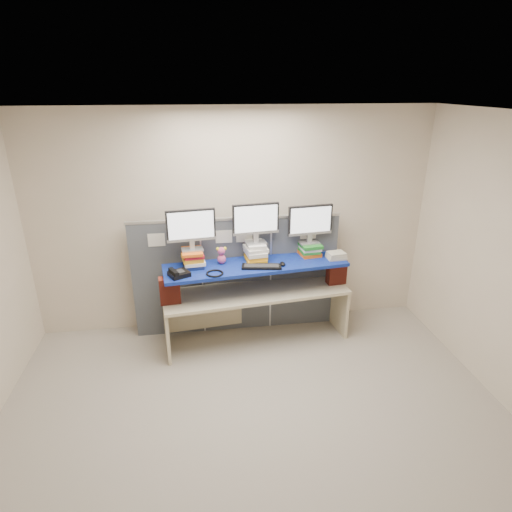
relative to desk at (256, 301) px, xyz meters
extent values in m
cube|color=beige|center=(-0.20, -1.48, 0.86)|extent=(5.00, 4.00, 2.80)
cube|color=#AAA194|center=(-0.20, -1.48, -0.54)|extent=(5.00, 4.00, 0.01)
cube|color=white|center=(-0.20, -1.48, 2.25)|extent=(5.00, 4.00, 0.01)
cube|color=#454A51|center=(-1.07, 0.30, 0.21)|extent=(0.85, 0.05, 1.50)
cube|color=#454A51|center=(-0.20, 0.30, 0.21)|extent=(0.85, 0.05, 1.50)
cube|color=#454A51|center=(0.66, 0.30, 0.21)|extent=(0.85, 0.05, 1.50)
cube|color=silver|center=(-0.20, 0.30, 0.97)|extent=(2.60, 0.06, 0.03)
cube|color=silver|center=(-1.15, 0.27, 0.76)|extent=(0.20, 0.00, 0.16)
cube|color=silver|center=(-0.35, 0.27, 0.76)|extent=(0.20, 0.00, 0.16)
cube|color=silver|center=(-0.10, 0.27, 0.76)|extent=(0.20, 0.00, 0.16)
cube|color=silver|center=(0.70, 0.27, 0.76)|extent=(0.20, 0.00, 0.16)
cube|color=beige|center=(0.00, 0.00, 0.12)|extent=(2.29, 0.90, 0.04)
cube|color=beige|center=(-1.09, -0.12, -0.22)|extent=(0.10, 0.61, 0.64)
cube|color=beige|center=(1.09, 0.12, -0.22)|extent=(0.10, 0.61, 0.64)
cube|color=maroon|center=(-1.02, -0.16, 0.29)|extent=(0.24, 0.15, 0.31)
cube|color=maroon|center=(1.03, 0.06, 0.29)|extent=(0.24, 0.15, 0.31)
cube|color=#100975|center=(0.00, 0.00, 0.47)|extent=(2.22, 0.78, 0.04)
cube|color=#111D4B|center=(-0.74, 0.04, 0.51)|extent=(0.25, 0.29, 0.04)
cube|color=silver|center=(-0.73, 0.04, 0.55)|extent=(0.27, 0.31, 0.04)
cube|color=gold|center=(-0.74, 0.04, 0.60)|extent=(0.27, 0.30, 0.05)
cube|color=red|center=(-0.73, 0.04, 0.64)|extent=(0.25, 0.30, 0.04)
cube|color=orange|center=(-0.74, 0.03, 0.68)|extent=(0.25, 0.31, 0.03)
cube|color=gold|center=(0.01, 0.11, 0.51)|extent=(0.25, 0.31, 0.04)
cube|color=gold|center=(0.02, 0.12, 0.55)|extent=(0.24, 0.31, 0.04)
cube|color=silver|center=(0.01, 0.11, 0.60)|extent=(0.26, 0.32, 0.05)
cube|color=silver|center=(0.01, 0.12, 0.64)|extent=(0.29, 0.31, 0.04)
cube|color=silver|center=(0.02, 0.13, 0.69)|extent=(0.23, 0.29, 0.05)
cube|color=orange|center=(0.70, 0.20, 0.51)|extent=(0.27, 0.32, 0.05)
cube|color=#228025|center=(0.69, 0.19, 0.55)|extent=(0.24, 0.29, 0.03)
cube|color=silver|center=(0.70, 0.20, 0.59)|extent=(0.25, 0.31, 0.03)
cube|color=#228025|center=(0.70, 0.19, 0.62)|extent=(0.28, 0.32, 0.04)
cube|color=#A9A9AE|center=(-0.74, 0.04, 0.70)|extent=(0.26, 0.18, 0.02)
cube|color=#A9A9AE|center=(-0.74, 0.04, 0.76)|extent=(0.06, 0.05, 0.10)
cube|color=black|center=(-0.74, 0.04, 0.99)|extent=(0.56, 0.10, 0.37)
cube|color=silver|center=(-0.74, 0.02, 0.99)|extent=(0.51, 0.06, 0.32)
cube|color=#A9A9AE|center=(0.01, 0.12, 0.72)|extent=(0.26, 0.18, 0.02)
cube|color=#A9A9AE|center=(0.01, 0.12, 0.78)|extent=(0.06, 0.05, 0.10)
cube|color=black|center=(0.01, 0.12, 1.01)|extent=(0.56, 0.10, 0.37)
cube|color=silver|center=(0.01, 0.10, 1.01)|extent=(0.51, 0.06, 0.32)
cube|color=#A9A9AE|center=(0.69, 0.20, 0.65)|extent=(0.26, 0.18, 0.02)
cube|color=#A9A9AE|center=(0.69, 0.20, 0.71)|extent=(0.06, 0.05, 0.10)
cube|color=black|center=(0.69, 0.20, 0.94)|extent=(0.56, 0.10, 0.37)
cube|color=silver|center=(0.69, 0.18, 0.94)|extent=(0.51, 0.06, 0.32)
cube|color=black|center=(0.05, -0.12, 0.50)|extent=(0.48, 0.22, 0.03)
cube|color=#29292B|center=(0.05, -0.12, 0.52)|extent=(0.41, 0.16, 0.00)
ellipsoid|color=black|center=(0.31, -0.08, 0.51)|extent=(0.06, 0.11, 0.03)
cube|color=black|center=(-0.89, -0.22, 0.52)|extent=(0.27, 0.26, 0.05)
cube|color=#29292B|center=(-0.89, -0.22, 0.55)|extent=(0.14, 0.14, 0.01)
cube|color=black|center=(-0.95, -0.25, 0.56)|extent=(0.12, 0.19, 0.04)
torus|color=black|center=(-0.50, -0.23, 0.50)|extent=(0.25, 0.25, 0.02)
ellipsoid|color=#D25084|center=(-0.40, 0.06, 0.55)|extent=(0.10, 0.09, 0.12)
sphere|color=#D25084|center=(-0.40, 0.06, 0.65)|extent=(0.09, 0.09, 0.09)
sphere|color=yellow|center=(-0.44, 0.06, 0.68)|extent=(0.04, 0.04, 0.04)
sphere|color=yellow|center=(-0.36, 0.06, 0.68)|extent=(0.04, 0.04, 0.04)
cube|color=beige|center=(0.99, 0.03, 0.50)|extent=(0.24, 0.20, 0.03)
cube|color=beige|center=(0.99, 0.03, 0.53)|extent=(0.23, 0.19, 0.03)
cube|color=beige|center=(0.99, 0.03, 0.56)|extent=(0.22, 0.18, 0.03)
camera|label=1|loc=(-0.68, -4.61, 2.48)|focal=30.00mm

